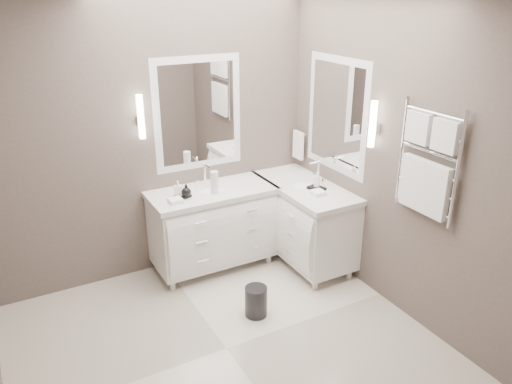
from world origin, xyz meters
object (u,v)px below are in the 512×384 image
vanity_back (213,223)px  waste_bin (256,301)px  towel_ladder (427,168)px  vanity_right (304,218)px

vanity_back → waste_bin: (-0.02, -0.94, -0.35)m
towel_ladder → waste_bin: towel_ladder is taller
towel_ladder → vanity_back: bearing=124.1°
vanity_back → vanity_right: 0.93m
vanity_back → towel_ladder: (1.10, -1.63, 0.91)m
vanity_right → towel_ladder: bearing=-80.2°
towel_ladder → waste_bin: 1.82m
vanity_back → towel_ladder: bearing=-55.9°
waste_bin → vanity_right: bearing=34.5°
vanity_right → towel_ladder: size_ratio=1.38×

